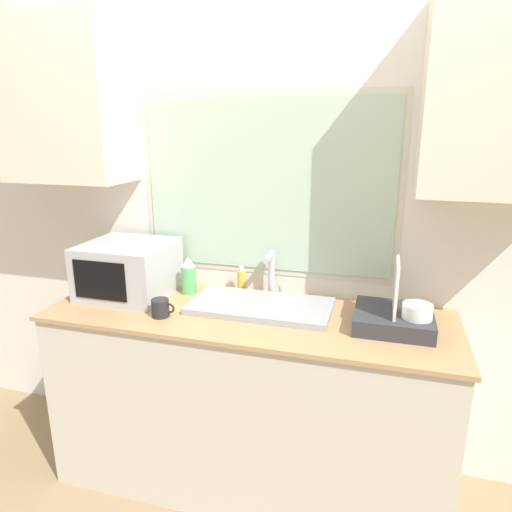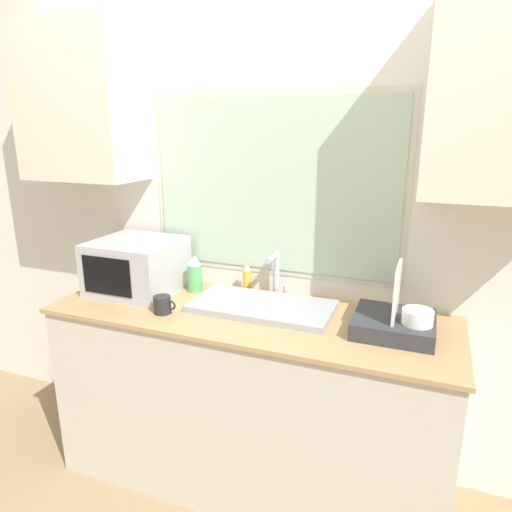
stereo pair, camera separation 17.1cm
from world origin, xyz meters
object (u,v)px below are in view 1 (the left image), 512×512
(faucet, at_px, (272,271))
(mug_near_sink, at_px, (161,308))
(soap_bottle, at_px, (242,281))
(microwave, at_px, (128,269))
(dish_rack, at_px, (396,316))
(spray_bottle, at_px, (189,276))

(faucet, bearing_deg, mug_near_sink, -136.73)
(soap_bottle, distance_m, mug_near_sink, 0.47)
(faucet, xyz_separation_m, mug_near_sink, (-0.41, -0.39, -0.09))
(mug_near_sink, bearing_deg, microwave, 142.71)
(faucet, distance_m, dish_rack, 0.64)
(microwave, bearing_deg, dish_rack, -2.16)
(faucet, xyz_separation_m, microwave, (-0.70, -0.17, 0.00))
(mug_near_sink, bearing_deg, spray_bottle, 90.38)
(faucet, bearing_deg, microwave, -166.31)
(microwave, xyz_separation_m, mug_near_sink, (0.29, -0.22, -0.09))
(dish_rack, distance_m, spray_bottle, 1.02)
(dish_rack, xyz_separation_m, soap_bottle, (-0.75, 0.23, 0.01))
(faucet, height_order, mug_near_sink, faucet)
(microwave, xyz_separation_m, dish_rack, (1.29, -0.05, -0.08))
(microwave, bearing_deg, faucet, 13.69)
(dish_rack, xyz_separation_m, spray_bottle, (-1.01, 0.14, 0.04))
(mug_near_sink, bearing_deg, soap_bottle, 57.40)
(faucet, relative_size, dish_rack, 0.71)
(dish_rack, height_order, soap_bottle, dish_rack)
(spray_bottle, height_order, soap_bottle, spray_bottle)
(spray_bottle, xyz_separation_m, soap_bottle, (0.25, 0.08, -0.03))
(microwave, height_order, soap_bottle, microwave)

